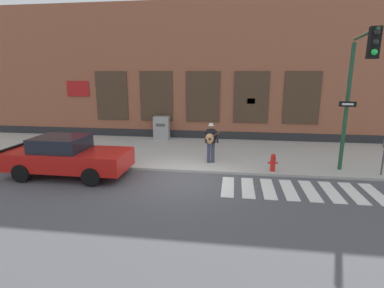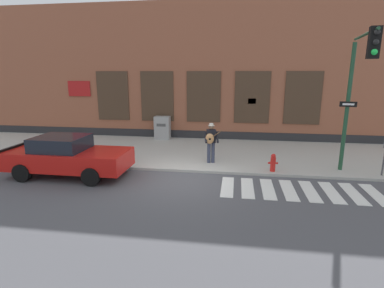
# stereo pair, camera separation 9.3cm
# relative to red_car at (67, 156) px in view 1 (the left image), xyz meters

# --- Properties ---
(ground_plane) EXTENTS (160.00, 160.00, 0.00)m
(ground_plane) POSITION_rel_red_car_xyz_m (4.43, 0.25, -0.77)
(ground_plane) COLOR #4C4C51
(sidewalk) EXTENTS (28.00, 5.98, 0.11)m
(sidewalk) POSITION_rel_red_car_xyz_m (4.43, 3.99, -0.72)
(sidewalk) COLOR #ADAAA3
(sidewalk) RESTS_ON ground
(building_backdrop) EXTENTS (28.00, 4.06, 7.71)m
(building_backdrop) POSITION_rel_red_car_xyz_m (4.43, 8.97, 3.08)
(building_backdrop) COLOR #99563D
(building_backdrop) RESTS_ON ground
(crosswalk) EXTENTS (5.20, 1.90, 0.01)m
(crosswalk) POSITION_rel_red_car_xyz_m (8.48, -0.30, -0.76)
(crosswalk) COLOR silver
(crosswalk) RESTS_ON ground
(red_car) EXTENTS (4.61, 2.01, 1.53)m
(red_car) POSITION_rel_red_car_xyz_m (0.00, 0.00, 0.00)
(red_car) COLOR red
(red_car) RESTS_ON ground
(busker) EXTENTS (0.76, 0.61, 1.70)m
(busker) POSITION_rel_red_car_xyz_m (5.29, 2.12, 0.31)
(busker) COLOR #33384C
(busker) RESTS_ON sidewalk
(traffic_light) EXTENTS (0.83, 2.95, 5.01)m
(traffic_light) POSITION_rel_red_car_xyz_m (10.30, 0.85, 2.81)
(traffic_light) COLOR #1E472D
(traffic_light) RESTS_ON sidewalk
(parking_meter) EXTENTS (0.13, 0.11, 1.44)m
(parking_meter) POSITION_rel_red_car_xyz_m (11.78, 1.46, 0.28)
(parking_meter) COLOR #47474C
(parking_meter) RESTS_ON sidewalk
(utility_box) EXTENTS (0.88, 0.57, 1.31)m
(utility_box) POSITION_rel_red_car_xyz_m (2.09, 6.53, -0.01)
(utility_box) COLOR #9E9E9E
(utility_box) RESTS_ON sidewalk
(fire_hydrant) EXTENTS (0.38, 0.20, 0.70)m
(fire_hydrant) POSITION_rel_red_car_xyz_m (7.79, 1.35, -0.32)
(fire_hydrant) COLOR red
(fire_hydrant) RESTS_ON sidewalk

